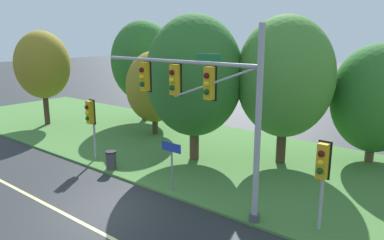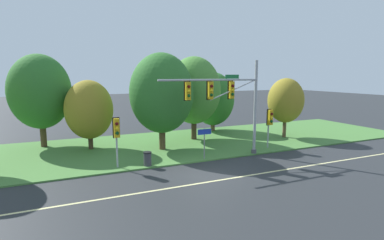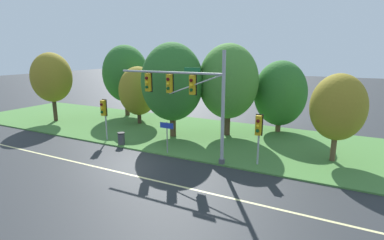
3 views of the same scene
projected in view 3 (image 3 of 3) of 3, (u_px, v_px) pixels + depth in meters
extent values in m
plane|color=#282B2D|center=(127.00, 165.00, 19.14)|extent=(160.00, 160.00, 0.00)
cube|color=beige|center=(114.00, 171.00, 18.10)|extent=(36.00, 0.16, 0.01)
cube|color=#477A38|center=(188.00, 133.00, 26.26)|extent=(48.00, 11.50, 0.10)
cylinder|color=#9EA0A5|center=(223.00, 109.00, 18.27)|extent=(0.22, 0.22, 7.05)
cylinder|color=#4C4C51|center=(222.00, 161.00, 19.03)|extent=(0.40, 0.40, 0.30)
cylinder|color=#9EA0A5|center=(169.00, 72.00, 19.51)|extent=(7.62, 0.14, 0.14)
cylinder|color=#9EA0A5|center=(195.00, 85.00, 18.81)|extent=(3.84, 0.08, 1.48)
cube|color=gold|center=(192.00, 85.00, 18.91)|extent=(0.34, 0.28, 1.22)
cube|color=black|center=(194.00, 85.00, 19.04)|extent=(0.46, 0.04, 1.34)
sphere|color=#4C0C0C|center=(191.00, 80.00, 18.68)|extent=(0.22, 0.22, 0.22)
sphere|color=yellow|center=(191.00, 85.00, 18.75)|extent=(0.22, 0.22, 0.22)
sphere|color=#0C4219|center=(191.00, 90.00, 18.82)|extent=(0.22, 0.22, 0.22)
cube|color=gold|center=(169.00, 84.00, 19.67)|extent=(0.34, 0.28, 1.22)
cube|color=black|center=(171.00, 83.00, 19.81)|extent=(0.46, 0.04, 1.34)
sphere|color=#4C0C0C|center=(168.00, 79.00, 19.45)|extent=(0.22, 0.22, 0.22)
sphere|color=yellow|center=(168.00, 84.00, 19.51)|extent=(0.22, 0.22, 0.22)
sphere|color=#0C4219|center=(168.00, 88.00, 19.58)|extent=(0.22, 0.22, 0.22)
cube|color=gold|center=(148.00, 82.00, 20.43)|extent=(0.34, 0.28, 1.22)
cube|color=black|center=(150.00, 82.00, 20.57)|extent=(0.46, 0.04, 1.34)
sphere|color=#4C0C0C|center=(146.00, 78.00, 20.21)|extent=(0.22, 0.22, 0.22)
sphere|color=yellow|center=(147.00, 83.00, 20.28)|extent=(0.22, 0.22, 0.22)
sphere|color=#0C4219|center=(147.00, 87.00, 20.35)|extent=(0.22, 0.22, 0.22)
cube|color=#196B33|center=(192.00, 70.00, 18.65)|extent=(1.10, 0.04, 0.28)
cylinder|color=#9EA0A5|center=(259.00, 140.00, 18.62)|extent=(0.12, 0.12, 3.13)
cube|color=gold|center=(258.00, 125.00, 18.22)|extent=(0.34, 0.28, 1.22)
cube|color=black|center=(259.00, 125.00, 18.36)|extent=(0.46, 0.04, 1.34)
sphere|color=#4C0C0C|center=(258.00, 121.00, 18.00)|extent=(0.22, 0.22, 0.22)
sphere|color=yellow|center=(258.00, 126.00, 18.06)|extent=(0.22, 0.22, 0.22)
sphere|color=#0C4219|center=(257.00, 131.00, 18.13)|extent=(0.22, 0.22, 0.22)
cylinder|color=#9EA0A5|center=(106.00, 120.00, 23.89)|extent=(0.12, 0.12, 3.19)
cube|color=gold|center=(103.00, 108.00, 23.48)|extent=(0.34, 0.28, 1.22)
cube|color=black|center=(105.00, 108.00, 23.62)|extent=(0.46, 0.04, 1.34)
sphere|color=#4C0C0C|center=(101.00, 105.00, 23.26)|extent=(0.22, 0.22, 0.22)
sphere|color=yellow|center=(102.00, 108.00, 23.33)|extent=(0.22, 0.22, 0.22)
sphere|color=#0C4219|center=(102.00, 112.00, 23.39)|extent=(0.22, 0.22, 0.22)
cylinder|color=slate|center=(167.00, 138.00, 20.82)|extent=(0.08, 0.08, 2.22)
cube|color=#193399|center=(167.00, 126.00, 20.60)|extent=(1.06, 0.03, 0.39)
cylinder|color=#423021|center=(54.00, 105.00, 30.40)|extent=(0.39, 0.39, 3.36)
ellipsoid|color=olive|center=(52.00, 77.00, 29.78)|extent=(3.92, 3.92, 4.90)
cylinder|color=#4C3823|center=(127.00, 101.00, 33.11)|extent=(0.49, 0.49, 3.26)
ellipsoid|color=#2D6B28|center=(126.00, 74.00, 32.44)|extent=(4.90, 4.90, 6.12)
cylinder|color=#423021|center=(139.00, 112.00, 29.51)|extent=(0.38, 0.38, 2.18)
ellipsoid|color=olive|center=(138.00, 91.00, 29.03)|extent=(3.77, 3.77, 4.71)
cylinder|color=#4C3823|center=(173.00, 118.00, 24.94)|extent=(0.51, 0.51, 3.15)
ellipsoid|color=#2D6B28|center=(172.00, 82.00, 24.27)|extent=(5.07, 5.07, 6.33)
cylinder|color=#423021|center=(227.00, 116.00, 25.30)|extent=(0.49, 0.49, 3.19)
ellipsoid|color=#478433|center=(228.00, 81.00, 24.64)|extent=(4.93, 4.93, 6.17)
cylinder|color=brown|center=(278.00, 119.00, 26.50)|extent=(0.45, 0.45, 2.17)
ellipsoid|color=#2D6B28|center=(280.00, 93.00, 25.97)|extent=(4.52, 4.52, 5.64)
cylinder|color=brown|center=(334.00, 141.00, 19.27)|extent=(0.34, 0.34, 2.62)
ellipsoid|color=olive|center=(338.00, 107.00, 18.77)|extent=(3.38, 3.38, 4.23)
cylinder|color=#38383D|center=(121.00, 139.00, 22.89)|extent=(0.52, 0.52, 0.85)
cylinder|color=black|center=(121.00, 133.00, 22.79)|extent=(0.56, 0.56, 0.08)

